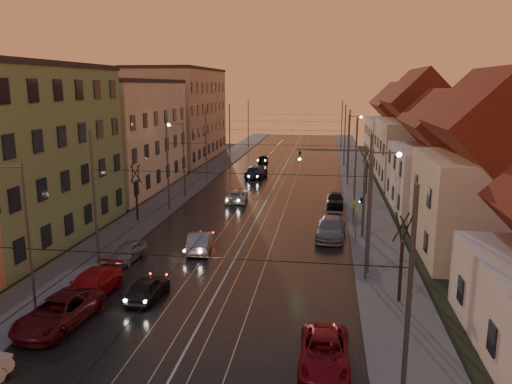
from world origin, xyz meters
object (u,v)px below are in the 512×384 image
at_px(street_lamp_1, 376,200).
at_px(driving_car_2, 237,196).
at_px(traffic_light_mast, 351,180).
at_px(driving_car_4, 263,159).
at_px(parked_left_3, 128,252).
at_px(street_lamp_2, 181,152).
at_px(parked_left_2, 91,285).
at_px(parked_left_1, 58,312).
at_px(street_lamp_3, 351,139).
at_px(parked_right_0, 324,352).
at_px(street_lamp_0, 22,224).
at_px(driving_car_0, 148,288).
at_px(driving_car_1, 200,241).
at_px(parked_right_1, 331,228).
at_px(driving_car_3, 256,172).
at_px(parked_right_2, 335,199).

xyz_separation_m(street_lamp_1, driving_car_2, (-12.06, 18.67, -4.27)).
distance_m(traffic_light_mast, driving_car_4, 39.03).
bearing_deg(parked_left_3, street_lamp_2, 100.21).
bearing_deg(parked_left_2, traffic_light_mast, 47.44).
xyz_separation_m(street_lamp_2, parked_left_1, (2.23, -29.08, -4.15)).
bearing_deg(parked_left_2, street_lamp_3, 74.22).
distance_m(driving_car_4, parked_right_0, 56.73).
distance_m(street_lamp_0, parked_right_0, 16.13).
bearing_deg(street_lamp_1, driving_car_0, -157.28).
bearing_deg(street_lamp_0, street_lamp_2, 90.00).
bearing_deg(parked_right_0, parked_left_2, 157.90).
relative_size(driving_car_1, driving_car_2, 0.98).
height_order(street_lamp_0, parked_right_1, street_lamp_0).
bearing_deg(driving_car_1, street_lamp_1, 157.35).
distance_m(driving_car_3, parked_left_2, 38.15).
bearing_deg(driving_car_4, street_lamp_2, 72.42).
relative_size(driving_car_3, parked_right_2, 1.33).
distance_m(street_lamp_3, driving_car_0, 43.47).
bearing_deg(driving_car_4, parked_right_2, 106.46).
xyz_separation_m(driving_car_2, parked_left_1, (-3.92, -27.75, 0.12)).
xyz_separation_m(street_lamp_1, parked_left_1, (-15.98, -9.08, -4.15)).
distance_m(driving_car_3, parked_left_1, 41.72).
bearing_deg(parked_left_1, parked_right_2, 68.66).
bearing_deg(driving_car_0, parked_right_1, -124.89).
height_order(parked_right_0, parked_right_1, parked_right_1).
bearing_deg(parked_right_0, driving_car_2, 107.27).
xyz_separation_m(driving_car_1, driving_car_4, (-0.78, 41.89, -0.07)).
relative_size(parked_left_3, parked_right_2, 0.90).
distance_m(street_lamp_1, parked_right_2, 18.98).
distance_m(street_lamp_0, parked_left_3, 9.70).
distance_m(street_lamp_0, driving_car_3, 41.13).
xyz_separation_m(street_lamp_2, traffic_light_mast, (17.10, -12.00, -0.29)).
height_order(traffic_light_mast, driving_car_3, traffic_light_mast).
distance_m(parked_left_1, parked_right_1, 21.48).
relative_size(driving_car_1, parked_right_2, 1.08).
distance_m(street_lamp_0, parked_right_1, 22.54).
distance_m(driving_car_2, parked_right_2, 9.94).
relative_size(driving_car_0, parked_left_2, 0.77).
bearing_deg(parked_left_2, parked_left_3, 98.10).
xyz_separation_m(traffic_light_mast, driving_car_4, (-11.60, 37.06, -3.95)).
bearing_deg(street_lamp_0, parked_left_2, 49.25).
distance_m(driving_car_4, parked_left_3, 44.69).
height_order(driving_car_0, parked_right_1, parked_right_1).
height_order(street_lamp_3, parked_left_1, street_lamp_3).
height_order(street_lamp_3, driving_car_3, street_lamp_3).
bearing_deg(street_lamp_0, street_lamp_1, 23.72).
bearing_deg(traffic_light_mast, parked_left_2, -137.92).
relative_size(street_lamp_2, driving_car_1, 1.83).
xyz_separation_m(parked_left_1, parked_right_0, (13.08, -1.74, -0.10)).
bearing_deg(parked_right_0, driving_car_4, 99.99).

